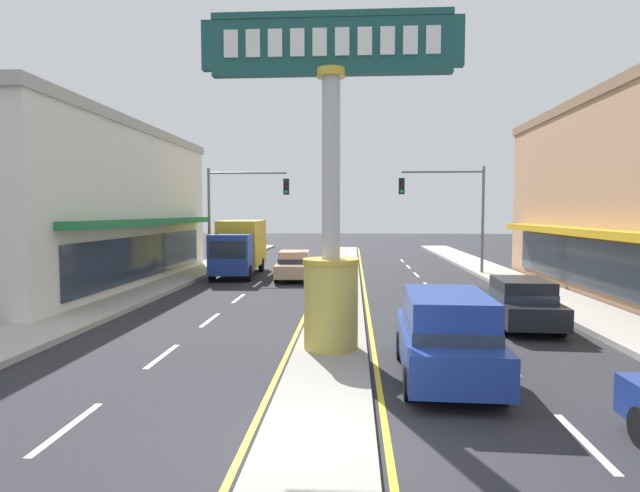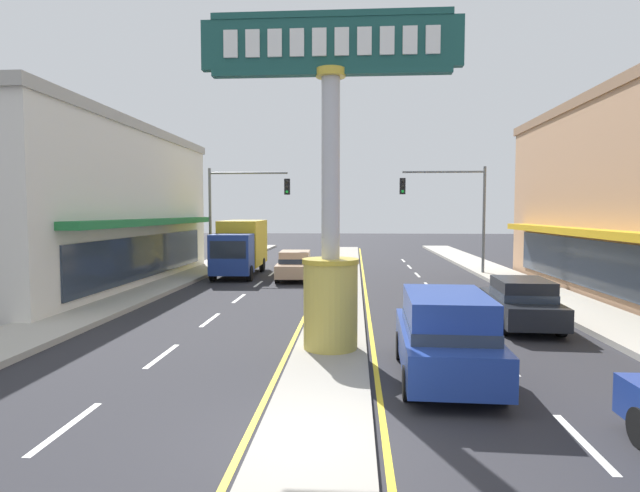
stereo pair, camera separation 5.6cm
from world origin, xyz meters
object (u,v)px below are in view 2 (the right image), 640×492
Objects in this scene: traffic_light_left_side at (239,201)px; box_truck_near_right_lane at (241,246)px; district_sign at (331,202)px; suv_mid_left_lane at (445,335)px; traffic_light_right_side at (453,201)px; sedan_near_left_lane at (295,265)px; sedan_far_right_lane at (521,302)px; storefront_left at (50,206)px.

box_truck_near_right_lane is (0.23, -0.72, -2.55)m from traffic_light_left_side.
district_sign is 1.81× the size of suv_mid_left_lane.
district_sign is 18.25m from traffic_light_left_side.
traffic_light_right_side reaches higher than suv_mid_left_lane.
traffic_light_right_side is 9.73m from sedan_near_left_lane.
sedan_far_right_lane is 6.40m from suv_mid_left_lane.
storefront_left is at bearing -165.20° from traffic_light_right_side.
sedan_near_left_lane is at bearing 14.15° from storefront_left.
storefront_left is at bearing -149.83° from box_truck_near_right_lane.
traffic_light_right_side is 1.42× the size of sedan_far_right_lane.
storefront_left reaches higher than box_truck_near_right_lane.
sedan_far_right_lane is (5.88, 3.55, -3.08)m from district_sign.
district_sign is at bearing -70.14° from box_truck_near_right_lane.
sedan_near_left_lane is at bearing -36.44° from traffic_light_left_side.
box_truck_near_right_lane reaches higher than suv_mid_left_lane.
traffic_light_left_side is 21.26m from suv_mid_left_lane.
traffic_light_right_side is 12.39m from box_truck_near_right_lane.
storefront_left is 21.23m from traffic_light_right_side.
traffic_light_left_side is at bearing 179.13° from traffic_light_right_side.
traffic_light_left_side is 1.00× the size of traffic_light_right_side.
district_sign is at bearing -70.24° from traffic_light_left_side.
box_truck_near_right_lane reaches higher than sedan_far_right_lane.
district_sign reaches higher than sedan_near_left_lane.
traffic_light_left_side is (-6.17, 17.17, 0.37)m from district_sign.
sedan_near_left_lane is at bearing 127.65° from sedan_far_right_lane.
traffic_light_right_side is at bearing 15.68° from sedan_near_left_lane.
traffic_light_left_side is at bearing 109.76° from district_sign.
sedan_near_left_lane is (11.77, 2.97, -3.15)m from storefront_left.
box_truck_near_right_lane is 3.97m from sedan_near_left_lane.
sedan_near_left_lane is (3.36, -1.92, -0.91)m from box_truck_near_right_lane.
storefront_left is at bearing 141.17° from district_sign.
district_sign is 15.07m from sedan_near_left_lane.
traffic_light_right_side is at bearing 70.04° from district_sign.
box_truck_near_right_lane is at bearing 132.51° from sedan_far_right_lane.
sedan_near_left_lane is at bearing 107.43° from suv_mid_left_lane.
storefront_left is 3.09× the size of traffic_light_left_side.
box_truck_near_right_lane is 1.50× the size of suv_mid_left_lane.
traffic_light_right_side reaches higher than sedan_near_left_lane.
suv_mid_left_lane is at bearing -100.74° from traffic_light_right_side.
traffic_light_right_side reaches higher than box_truck_near_right_lane.
sedan_far_right_lane is at bearing -48.50° from traffic_light_left_side.
sedan_near_left_lane is (3.58, -2.65, -3.46)m from traffic_light_left_side.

